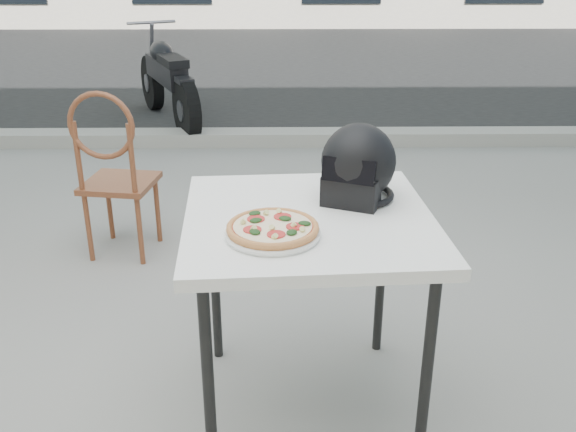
{
  "coord_description": "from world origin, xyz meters",
  "views": [
    {
      "loc": [
        0.44,
        -2.57,
        1.7
      ],
      "look_at": [
        0.47,
        -0.65,
        0.87
      ],
      "focal_mm": 40.0,
      "sensor_mm": 36.0,
      "label": 1
    }
  ],
  "objects_px": {
    "motorcycle": "(167,82)",
    "cafe_table_main": "(309,235)",
    "pizza": "(273,227)",
    "cafe_chair_main": "(113,166)",
    "helmet": "(358,167)",
    "plate": "(273,234)"
  },
  "relations": [
    {
      "from": "plate",
      "to": "cafe_chair_main",
      "type": "distance_m",
      "value": 1.76
    },
    {
      "from": "plate",
      "to": "motorcycle",
      "type": "height_order",
      "value": "motorcycle"
    },
    {
      "from": "cafe_table_main",
      "to": "cafe_chair_main",
      "type": "xyz_separation_m",
      "value": [
        -1.02,
        1.32,
        -0.2
      ]
    },
    {
      "from": "plate",
      "to": "pizza",
      "type": "height_order",
      "value": "pizza"
    },
    {
      "from": "motorcycle",
      "to": "pizza",
      "type": "bearing_deg",
      "value": -99.79
    },
    {
      "from": "cafe_table_main",
      "to": "cafe_chair_main",
      "type": "relative_size",
      "value": 0.92
    },
    {
      "from": "cafe_chair_main",
      "to": "motorcycle",
      "type": "distance_m",
      "value": 2.94
    },
    {
      "from": "cafe_table_main",
      "to": "helmet",
      "type": "bearing_deg",
      "value": 40.64
    },
    {
      "from": "plate",
      "to": "pizza",
      "type": "relative_size",
      "value": 1.02
    },
    {
      "from": "pizza",
      "to": "motorcycle",
      "type": "distance_m",
      "value": 4.58
    },
    {
      "from": "helmet",
      "to": "cafe_chair_main",
      "type": "distance_m",
      "value": 1.72
    },
    {
      "from": "helmet",
      "to": "cafe_chair_main",
      "type": "relative_size",
      "value": 0.37
    },
    {
      "from": "pizza",
      "to": "plate",
      "type": "bearing_deg",
      "value": -127.53
    },
    {
      "from": "pizza",
      "to": "helmet",
      "type": "xyz_separation_m",
      "value": [
        0.31,
        0.33,
        0.09
      ]
    },
    {
      "from": "motorcycle",
      "to": "cafe_table_main",
      "type": "bearing_deg",
      "value": -97.71
    },
    {
      "from": "plate",
      "to": "cafe_chair_main",
      "type": "bearing_deg",
      "value": 121.07
    },
    {
      "from": "cafe_table_main",
      "to": "pizza",
      "type": "distance_m",
      "value": 0.24
    },
    {
      "from": "cafe_chair_main",
      "to": "motorcycle",
      "type": "height_order",
      "value": "cafe_chair_main"
    },
    {
      "from": "cafe_table_main",
      "to": "cafe_chair_main",
      "type": "distance_m",
      "value": 1.68
    },
    {
      "from": "pizza",
      "to": "cafe_chair_main",
      "type": "distance_m",
      "value": 1.76
    },
    {
      "from": "cafe_table_main",
      "to": "cafe_chair_main",
      "type": "height_order",
      "value": "cafe_chair_main"
    },
    {
      "from": "pizza",
      "to": "cafe_table_main",
      "type": "bearing_deg",
      "value": 53.79
    }
  ]
}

